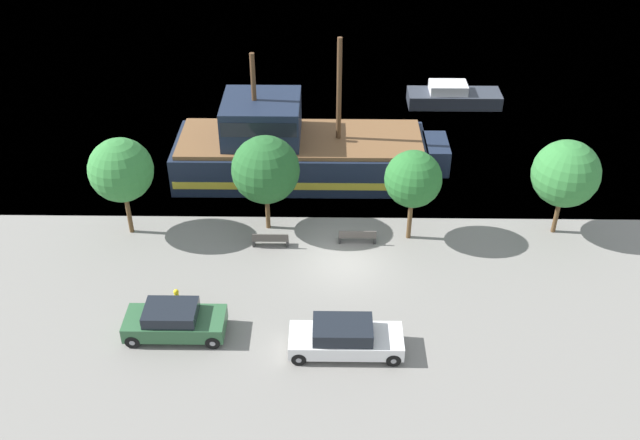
# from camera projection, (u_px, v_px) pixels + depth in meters

# --- Properties ---
(ground_plane) EXTENTS (160.00, 160.00, 0.00)m
(ground_plane) POSITION_uv_depth(u_px,v_px,m) (344.00, 262.00, 36.04)
(ground_plane) COLOR gray
(pirate_ship) EXTENTS (16.08, 5.31, 8.61)m
(pirate_ship) POSITION_uv_depth(u_px,v_px,m) (296.00, 150.00, 42.16)
(pirate_ship) COLOR #192338
(pirate_ship) RESTS_ON water_surface
(moored_boat_dockside) EXTENTS (6.59, 2.24, 1.66)m
(moored_boat_dockside) POSITION_uv_depth(u_px,v_px,m) (453.00, 96.00, 50.93)
(moored_boat_dockside) COLOR #2D333D
(moored_boat_dockside) RESTS_ON water_surface
(parked_car_curb_front) EXTENTS (4.40, 1.92, 1.53)m
(parked_car_curb_front) POSITION_uv_depth(u_px,v_px,m) (174.00, 321.00, 31.31)
(parked_car_curb_front) COLOR #2D5B38
(parked_car_curb_front) RESTS_ON ground_plane
(parked_car_curb_mid) EXTENTS (4.89, 1.90, 1.54)m
(parked_car_curb_mid) POSITION_uv_depth(u_px,v_px,m) (345.00, 338.00, 30.46)
(parked_car_curb_mid) COLOR white
(parked_car_curb_mid) RESTS_ON ground_plane
(fire_hydrant) EXTENTS (0.42, 0.25, 0.76)m
(fire_hydrant) POSITION_uv_depth(u_px,v_px,m) (177.00, 296.00, 33.27)
(fire_hydrant) COLOR yellow
(fire_hydrant) RESTS_ON ground_plane
(bench_promenade_east) EXTENTS (1.88, 0.45, 0.85)m
(bench_promenade_east) POSITION_uv_depth(u_px,v_px,m) (270.00, 239.00, 36.90)
(bench_promenade_east) COLOR #4C4742
(bench_promenade_east) RESTS_ON ground_plane
(bench_promenade_west) EXTENTS (1.95, 0.45, 0.85)m
(bench_promenade_west) POSITION_uv_depth(u_px,v_px,m) (357.00, 236.00, 37.13)
(bench_promenade_west) COLOR #4C4742
(bench_promenade_west) RESTS_ON ground_plane
(tree_row_east) EXTENTS (3.30, 3.30, 5.48)m
(tree_row_east) POSITION_uv_depth(u_px,v_px,m) (121.00, 170.00, 36.10)
(tree_row_east) COLOR brown
(tree_row_east) RESTS_ON ground_plane
(tree_row_mideast) EXTENTS (3.54, 3.54, 5.38)m
(tree_row_mideast) POSITION_uv_depth(u_px,v_px,m) (266.00, 170.00, 36.55)
(tree_row_mideast) COLOR brown
(tree_row_mideast) RESTS_ON ground_plane
(tree_row_midwest) EXTENTS (2.92, 2.92, 5.07)m
(tree_row_midwest) POSITION_uv_depth(u_px,v_px,m) (413.00, 179.00, 35.79)
(tree_row_midwest) COLOR brown
(tree_row_midwest) RESTS_ON ground_plane
(tree_row_west) EXTENTS (3.47, 3.47, 5.34)m
(tree_row_west) POSITION_uv_depth(u_px,v_px,m) (566.00, 174.00, 36.23)
(tree_row_west) COLOR brown
(tree_row_west) RESTS_ON ground_plane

